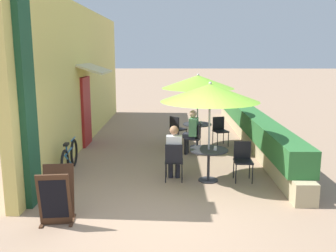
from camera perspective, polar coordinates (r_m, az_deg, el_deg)
The scene contains 18 objects.
ground_plane at distance 6.74m, azimuth -1.65°, elevation -13.71°, with size 120.00×120.00×0.00m, color #9E7F66.
cafe_facade_wall at distance 12.12m, azimuth -12.79°, elevation 7.39°, with size 0.98×11.59×4.20m.
planter_hedge at distance 12.28m, azimuth 12.37°, elevation 0.14°, with size 0.60×10.59×1.01m.
patio_table_near at distance 8.38m, azimuth 6.21°, elevation -4.72°, with size 0.86×0.86×0.72m.
patio_umbrella_near at distance 8.10m, azimuth 6.42°, elevation 5.05°, with size 2.14×2.14×2.22m.
cafe_chair_near_left at distance 8.29m, azimuth 0.91°, elevation -5.06°, with size 0.41×0.41×0.87m.
seated_patron_near_left at distance 8.35m, azimuth 0.93°, elevation -3.72°, with size 0.34×0.41×1.25m.
cafe_chair_near_right at distance 8.55m, azimuth 11.33°, elevation -4.77°, with size 0.41×0.41×0.87m.
coffee_cup_near at distance 8.27m, azimuth 7.21°, elevation -3.38°, with size 0.07×0.07×0.09m.
patio_table_mid at distance 11.27m, azimuth 4.48°, elevation -0.54°, with size 0.86×0.86×0.72m.
patio_umbrella_mid at distance 11.07m, azimuth 4.60°, elevation 6.73°, with size 2.14×2.14×2.22m.
cafe_chair_mid_left at distance 10.53m, azimuth 4.21°, elevation -1.56°, with size 0.48×0.48×0.87m.
seated_patron_mid_left at distance 10.51m, azimuth 3.62°, elevation -0.62°, with size 0.46×0.40×1.25m.
cafe_chair_mid_right at distance 11.64m, azimuth 7.89°, elevation -0.40°, with size 0.50×0.50×0.87m.
cafe_chair_mid_back at distance 11.72m, azimuth 1.33°, elevation -0.22°, with size 0.57×0.57×0.87m.
coffee_cup_mid at distance 11.20m, azimuth 5.04°, elevation 0.52°, with size 0.07×0.07×0.09m.
bicycle_leaning at distance 9.28m, azimuth -14.76°, elevation -4.67°, with size 0.16×1.71×0.78m.
menu_board at distance 6.66m, azimuth -16.61°, elevation -10.18°, with size 0.59×0.69×0.94m.
Camera 1 is at (0.26, -6.10, 2.84)m, focal length 40.00 mm.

